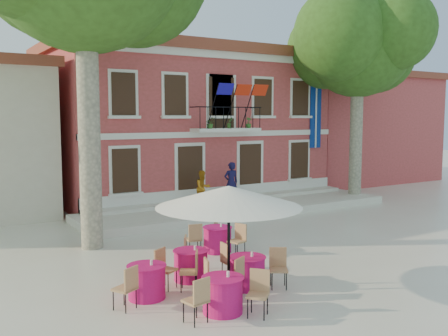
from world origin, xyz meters
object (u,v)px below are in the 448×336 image
cafe_table_0 (247,270)px  cafe_table_2 (223,293)px  cafe_table_1 (147,280)px  pedestrian_navy (231,182)px  cafe_table_4 (191,264)px  cafe_table_3 (217,238)px  plane_tree_east (358,44)px  pedestrian_orange (203,188)px  patio_umbrella (229,197)px

cafe_table_0 → cafe_table_2: same height
cafe_table_1 → cafe_table_2: 1.91m
pedestrian_navy → cafe_table_4: size_ratio=0.97×
cafe_table_3 → cafe_table_4: same height
cafe_table_0 → cafe_table_4: 1.51m
plane_tree_east → cafe_table_3: bearing=-156.5°
pedestrian_navy → cafe_table_2: size_ratio=0.98×
pedestrian_navy → cafe_table_2: bearing=63.3°
cafe_table_1 → cafe_table_0: bearing=-15.0°
pedestrian_orange → cafe_table_2: (-4.99, -9.81, -0.62)m
pedestrian_navy → cafe_table_0: bearing=66.3°
plane_tree_east → cafe_table_4: plane_tree_east is taller
cafe_table_1 → cafe_table_3: 4.18m
pedestrian_orange → cafe_table_4: (-4.59, -7.61, -0.63)m
patio_umbrella → cafe_table_3: bearing=63.5°
pedestrian_navy → cafe_table_2: pedestrian_navy is taller
cafe_table_2 → cafe_table_1: bearing=122.7°
pedestrian_orange → cafe_table_3: bearing=-121.2°
cafe_table_2 → cafe_table_3: same height
plane_tree_east → cafe_table_1: bearing=-153.0°
plane_tree_east → pedestrian_orange: plane_tree_east is taller
plane_tree_east → pedestrian_navy: bearing=170.9°
pedestrian_orange → cafe_table_0: 9.59m
patio_umbrella → pedestrian_navy: 10.49m
patio_umbrella → cafe_table_3: 3.96m
plane_tree_east → pedestrian_navy: 9.17m
pedestrian_orange → cafe_table_2: bearing=-123.0°
patio_umbrella → pedestrian_orange: size_ratio=2.26×
plane_tree_east → cafe_table_0: bearing=-146.4°
cafe_table_2 → cafe_table_3: 4.72m
patio_umbrella → pedestrian_navy: bearing=57.4°
plane_tree_east → cafe_table_3: (-10.61, -4.61, -7.11)m
patio_umbrella → cafe_table_2: (-0.76, -0.97, -1.84)m
cafe_table_0 → cafe_table_4: size_ratio=1.01×
cafe_table_1 → cafe_table_4: size_ratio=1.01×
patio_umbrella → cafe_table_0: 1.91m
plane_tree_east → cafe_table_2: bearing=-146.0°
pedestrian_orange → cafe_table_1: size_ratio=0.80×
cafe_table_2 → cafe_table_4: (0.41, 2.21, -0.01)m
patio_umbrella → cafe_table_4: bearing=106.0°
cafe_table_2 → cafe_table_3: bearing=60.6°
patio_umbrella → pedestrian_orange: (4.23, 8.84, -1.21)m
cafe_table_3 → cafe_table_0: bearing=-108.2°
patio_umbrella → cafe_table_3: patio_umbrella is taller
cafe_table_1 → cafe_table_4: (1.44, 0.60, 0.00)m
pedestrian_navy → cafe_table_1: (-7.42, -8.15, -0.78)m
plane_tree_east → patio_umbrella: plane_tree_east is taller
patio_umbrella → cafe_table_2: size_ratio=1.85×
plane_tree_east → pedestrian_navy: size_ratio=5.66×
plane_tree_east → cafe_table_3: size_ratio=5.57×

